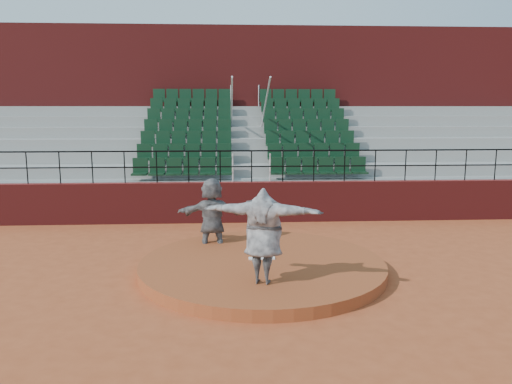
# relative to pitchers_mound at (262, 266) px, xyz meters

# --- Properties ---
(ground) EXTENTS (90.00, 90.00, 0.00)m
(ground) POSITION_rel_pitchers_mound_xyz_m (0.00, 0.00, -0.12)
(ground) COLOR #A54925
(ground) RESTS_ON ground
(pitchers_mound) EXTENTS (5.50, 5.50, 0.25)m
(pitchers_mound) POSITION_rel_pitchers_mound_xyz_m (0.00, 0.00, 0.00)
(pitchers_mound) COLOR #984522
(pitchers_mound) RESTS_ON ground
(pitching_rubber) EXTENTS (0.60, 0.15, 0.03)m
(pitching_rubber) POSITION_rel_pitchers_mound_xyz_m (0.00, 0.15, 0.14)
(pitching_rubber) COLOR white
(pitching_rubber) RESTS_ON pitchers_mound
(boundary_wall) EXTENTS (24.00, 0.30, 1.30)m
(boundary_wall) POSITION_rel_pitchers_mound_xyz_m (0.00, 5.00, 0.53)
(boundary_wall) COLOR maroon
(boundary_wall) RESTS_ON ground
(wall_railing) EXTENTS (24.04, 0.05, 1.03)m
(wall_railing) POSITION_rel_pitchers_mound_xyz_m (0.00, 5.00, 1.90)
(wall_railing) COLOR black
(wall_railing) RESTS_ON boundary_wall
(seating_deck) EXTENTS (24.00, 5.97, 4.63)m
(seating_deck) POSITION_rel_pitchers_mound_xyz_m (0.00, 8.65, 1.32)
(seating_deck) COLOR gray
(seating_deck) RESTS_ON ground
(press_box_facade) EXTENTS (24.00, 3.00, 7.10)m
(press_box_facade) POSITION_rel_pitchers_mound_xyz_m (0.00, 12.60, 3.43)
(press_box_facade) COLOR maroon
(press_box_facade) RESTS_ON ground
(pitcher) EXTENTS (2.41, 1.24, 1.89)m
(pitcher) POSITION_rel_pitchers_mound_xyz_m (-0.08, -1.39, 1.07)
(pitcher) COLOR black
(pitcher) RESTS_ON pitchers_mound
(fielder) EXTENTS (1.79, 0.59, 1.92)m
(fielder) POSITION_rel_pitchers_mound_xyz_m (-1.16, 1.62, 0.84)
(fielder) COLOR black
(fielder) RESTS_ON ground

